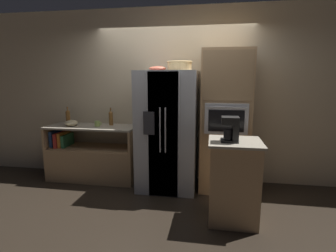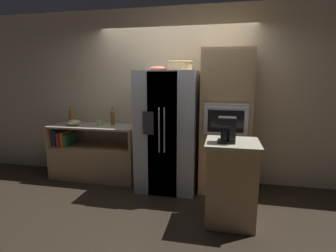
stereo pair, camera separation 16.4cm
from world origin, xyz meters
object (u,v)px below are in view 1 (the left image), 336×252
object	(u,v)px
mixing_bowl	(71,123)
wicker_basket	(180,66)
fruit_bowl	(158,69)
bottle_short	(68,117)
bottle_tall	(111,118)
wall_oven	(225,122)
refrigerator	(168,131)
coffee_maker	(232,128)
mug	(97,123)

from	to	relation	value
mixing_bowl	wicker_basket	bearing A→B (deg)	0.55
fruit_bowl	bottle_short	size ratio (longest dim) A/B	0.88
bottle_tall	wicker_basket	bearing A→B (deg)	-8.27
wicker_basket	bottle_short	distance (m)	2.10
wall_oven	bottle_tall	size ratio (longest dim) A/B	7.12
wall_oven	mixing_bowl	world-z (taller)	wall_oven
wicker_basket	fruit_bowl	size ratio (longest dim) A/B	1.42
refrigerator	coffee_maker	bearing A→B (deg)	-45.25
wall_oven	coffee_maker	xyz separation A→B (m)	(0.03, -0.97, 0.08)
wicker_basket	bottle_tall	world-z (taller)	wicker_basket
bottle_tall	coffee_maker	bearing A→B (deg)	-30.85
coffee_maker	bottle_short	bearing A→B (deg)	157.57
refrigerator	wall_oven	size ratio (longest dim) A/B	0.86
wicker_basket	bottle_short	bearing A→B (deg)	176.03
wicker_basket	bottle_short	world-z (taller)	wicker_basket
refrigerator	bottle_short	xyz separation A→B (m)	(-1.76, 0.20, 0.14)
refrigerator	bottle_tall	world-z (taller)	refrigerator
bottle_tall	refrigerator	bearing A→B (deg)	-13.26
refrigerator	fruit_bowl	world-z (taller)	fruit_bowl
wall_oven	coffee_maker	bearing A→B (deg)	-88.15
mug	mixing_bowl	world-z (taller)	mixing_bowl
wicker_basket	wall_oven	bearing A→B (deg)	1.19
fruit_bowl	bottle_short	xyz separation A→B (m)	(-1.59, 0.13, -0.79)
wall_oven	mixing_bowl	size ratio (longest dim) A/B	10.20
bottle_tall	mug	xyz separation A→B (m)	(-0.19, -0.12, -0.08)
refrigerator	mixing_bowl	world-z (taller)	refrigerator
mixing_bowl	coffee_maker	world-z (taller)	coffee_maker
bottle_tall	coffee_maker	world-z (taller)	coffee_maker
refrigerator	mixing_bowl	bearing A→B (deg)	178.25
wicker_basket	mug	size ratio (longest dim) A/B	3.10
fruit_bowl	coffee_maker	bearing A→B (deg)	-42.41
bottle_tall	mixing_bowl	distance (m)	0.65
mixing_bowl	refrigerator	bearing A→B (deg)	-1.75
refrigerator	wall_oven	bearing A→B (deg)	5.42
fruit_bowl	bottle_tall	distance (m)	1.16
coffee_maker	mixing_bowl	bearing A→B (deg)	159.39
mug	coffee_maker	bearing A→B (deg)	-25.90
refrigerator	coffee_maker	size ratio (longest dim) A/B	6.30
bottle_short	mixing_bowl	distance (m)	0.22
mug	mixing_bowl	bearing A→B (deg)	-170.80
mug	coffee_maker	xyz separation A→B (m)	(2.08, -1.01, 0.18)
fruit_bowl	mixing_bowl	xyz separation A→B (m)	(-1.45, -0.02, -0.87)
refrigerator	bottle_tall	bearing A→B (deg)	166.74
wall_oven	wicker_basket	size ratio (longest dim) A/B	5.60
bottle_short	mug	bearing A→B (deg)	-8.29
wall_oven	mug	bearing A→B (deg)	178.96
refrigerator	mug	bearing A→B (deg)	174.36
fruit_bowl	mixing_bowl	size ratio (longest dim) A/B	1.28
mixing_bowl	fruit_bowl	bearing A→B (deg)	0.79
coffee_maker	wall_oven	bearing A→B (deg)	91.85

